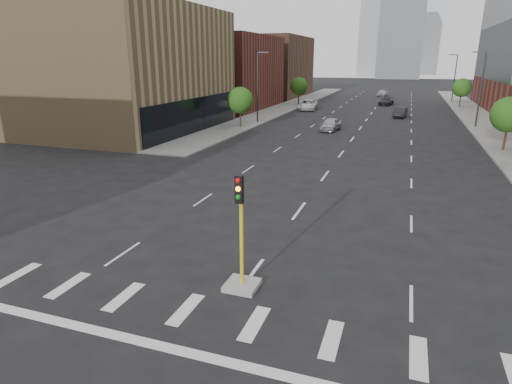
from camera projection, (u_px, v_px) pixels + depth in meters
The scene contains 19 objects.
sidewalk_left_far at pixel (292, 105), 79.32m from camera, with size 5.00×92.00×0.15m, color gray.
sidewalk_right_far at pixel (470, 111), 69.91m from camera, with size 5.00×92.00×0.15m, color gray.
building_left_mid at pixel (118, 70), 50.52m from camera, with size 20.00×24.00×14.00m, color #967F54.
building_left_far_a at pixel (211, 72), 74.26m from camera, with size 20.00×22.00×12.00m, color brown.
building_left_far_b at pixel (259, 67), 97.56m from camera, with size 20.00×24.00×13.00m, color brown.
tower_mid at pixel (402, 25), 181.70m from camera, with size 18.00×18.00×44.00m, color slate.
median_traffic_signal at pixel (241, 264), 15.71m from camera, with size 1.20×1.20×4.40m.
streetlight_right_a at pixel (481, 86), 51.80m from camera, with size 1.60×0.22×9.07m.
streetlight_right_b at pixel (454, 76), 83.36m from camera, with size 1.60×0.22×9.07m.
streetlight_left at pixel (258, 85), 55.71m from camera, with size 1.60×0.22×9.07m.
tree_left_near at pixel (240, 100), 51.87m from camera, with size 3.20×3.20×4.85m.
tree_left_far at pixel (299, 86), 78.92m from camera, with size 3.20×3.20×4.85m.
tree_right_near at pixel (509, 115), 38.57m from camera, with size 3.20×3.20×4.85m.
tree_right_far at pixel (462, 88), 74.64m from camera, with size 3.20×3.20×4.85m.
car_near_left at pixel (331, 124), 50.92m from camera, with size 1.77×4.40×1.50m, color #AAAAAF.
car_mid_right at pixel (400, 112), 62.62m from camera, with size 1.53×4.40×1.45m, color black.
car_far_left at pixel (308, 105), 71.65m from camera, with size 2.79×6.04×1.68m, color silver.
car_deep_right at pixel (386, 101), 79.05m from camera, with size 2.04×5.01×1.45m, color black.
car_distant at pixel (382, 93), 97.57m from camera, with size 1.79×4.45×1.51m, color #B5B4B9.
Camera 1 is at (5.17, -4.27, 8.20)m, focal length 30.00 mm.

